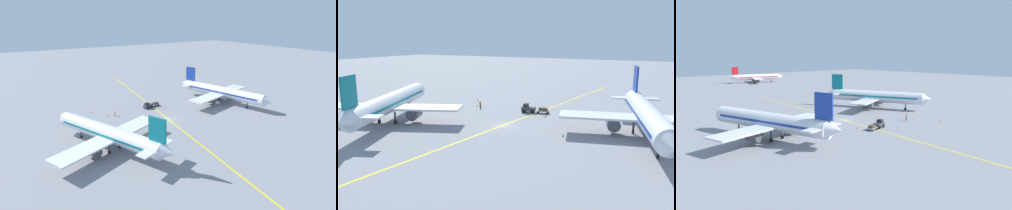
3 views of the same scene
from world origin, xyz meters
The scene contains 11 objects.
ground_plane centered at (0.00, 0.00, 0.00)m, with size 400.00×400.00×0.00m, color gray.
apron_yellow_centreline centered at (0.00, 0.00, 0.00)m, with size 0.40×120.00×0.01m, color yellow.
airplane_at_gate centered at (-24.21, -4.27, 3.71)m, with size 28.41×35.09×10.60m.
airplane_adjacent_stand centered at (20.77, 7.83, 3.71)m, with size 27.83×33.89×10.60m.
baggage_tug_dark centered at (0.28, -12.12, 0.90)m, with size 3.26×2.31×2.11m.
baggage_cart_trailing centered at (-2.93, -12.87, 0.76)m, with size 2.85×1.96×1.24m.
ground_crew_worker centered at (12.08, -11.20, 0.91)m, with size 0.35×0.54×1.68m.
traffic_cone_near_nose centered at (-4.74, -9.61, 0.28)m, with size 0.32×0.32×0.55m, color orange.
traffic_cone_mid_apron centered at (17.29, -18.13, 0.28)m, with size 0.32×0.32×0.55m, color orange.
traffic_cone_by_wingtip centered at (-12.19, 1.74, 0.28)m, with size 0.32×0.32×0.55m, color orange.
traffic_cone_far_edge centered at (13.78, -12.49, 0.28)m, with size 0.32×0.32×0.55m, color orange.
Camera 1 is at (38.01, 59.53, 28.23)m, focal length 28.00 mm.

